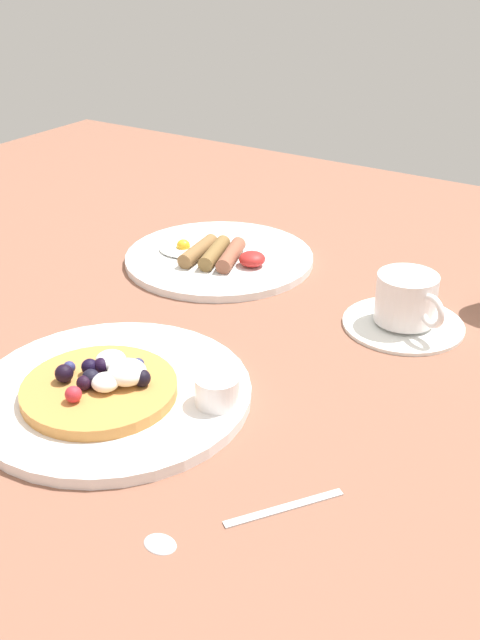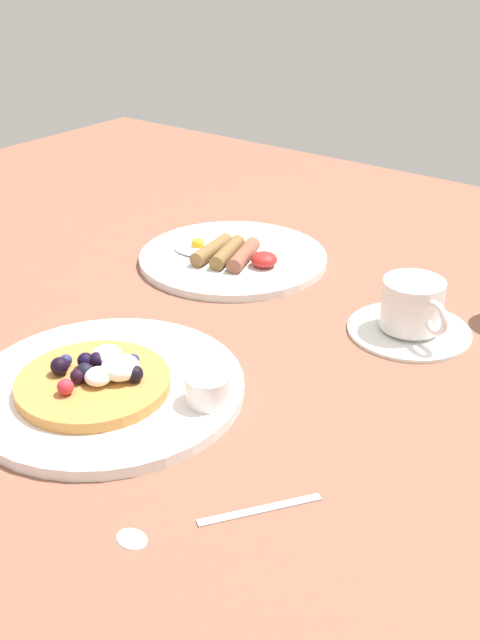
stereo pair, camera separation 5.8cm
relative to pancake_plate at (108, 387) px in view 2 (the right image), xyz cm
name	(u,v)px [view 2 (the right image)]	position (x,y,z in cm)	size (l,w,h in cm)	color
ground_plane	(246,351)	(4.84, 17.71, -2.11)	(185.90, 145.64, 3.00)	brown
pancake_plate	(108,387)	(0.00, 0.00, 0.00)	(28.72, 28.72, 1.22)	white
pancake_with_berries	(96,379)	(-0.11, -1.35, 1.68)	(15.85, 15.85, 3.66)	#CA843F
syrup_ramekin	(208,389)	(10.60, 3.66, 2.16)	(4.47, 4.47, 3.00)	white
breakfast_plate	(233,258)	(-10.54, 35.17, -0.07)	(27.18, 27.18, 1.09)	white
fried_breakfast	(227,252)	(-10.30, 33.46, 1.41)	(16.84, 10.24, 2.34)	brown
coffee_saucer	(409,329)	(19.37, 31.11, -0.17)	(14.75, 14.75, 0.89)	white
coffee_cup	(413,303)	(19.52, 31.01, 3.35)	(9.66, 7.46, 5.92)	white
teaspoon	(186,525)	(19.49, -10.08, -0.37)	(11.17, 14.69, 0.60)	silver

